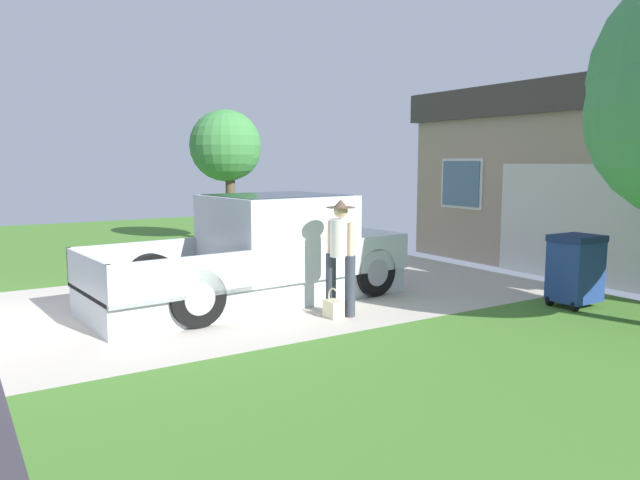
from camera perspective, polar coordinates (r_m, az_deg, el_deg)
name	(u,v)px	position (r m, az deg, el deg)	size (l,w,h in m)	color
pickup_truck	(272,252)	(9.72, -4.59, -1.19)	(2.31, 5.19, 1.69)	silver
person_with_hat	(340,251)	(8.65, 1.96, -1.02)	(0.47, 0.41, 1.68)	#333842
handbag	(333,308)	(8.64, 1.28, -6.46)	(0.29, 0.19, 0.43)	beige
neighbor_tree	(228,148)	(16.69, -8.78, 8.65)	(1.94, 1.94, 3.63)	brown
wheeled_trash_bin	(575,268)	(10.00, 23.10, -2.46)	(0.60, 0.72, 1.11)	navy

